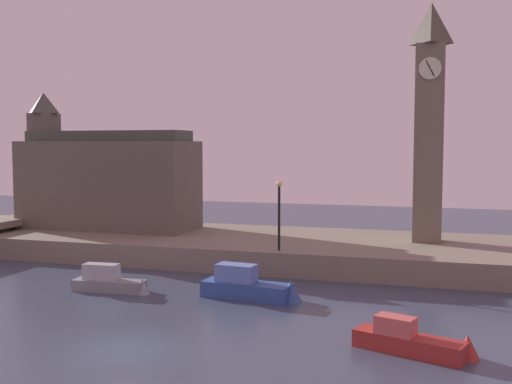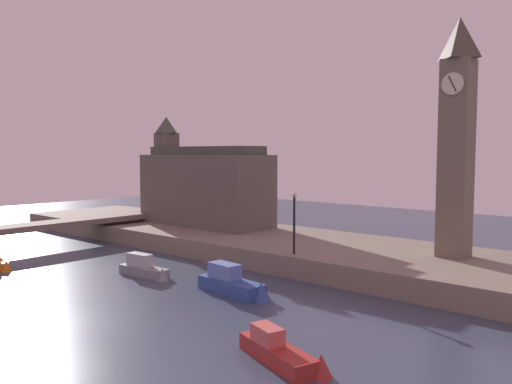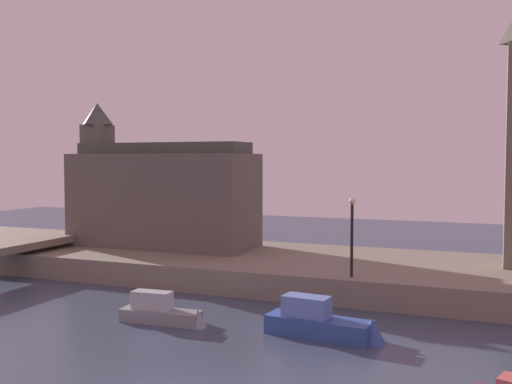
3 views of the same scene
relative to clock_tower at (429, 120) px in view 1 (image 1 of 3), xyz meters
name	(u,v)px [view 1 (image 1 of 3)]	position (x,y,z in m)	size (l,w,h in m)	color
ground_plane	(129,349)	(-10.66, -21.28, -9.60)	(120.00, 120.00, 0.00)	#384256
far_embankment	(269,248)	(-10.66, -1.28, -8.85)	(70.00, 12.00, 1.50)	slate
clock_tower	(429,120)	(0.00, 0.00, 0.00)	(2.04, 2.10, 15.72)	#6B6051
parliament_hall	(105,180)	(-24.24, -0.21, -4.37)	(13.53, 5.44, 10.64)	#5B544C
streetlamp	(279,208)	(-8.57, -6.31, -5.47)	(0.36, 0.36, 4.27)	black
boat_tour_blue	(254,287)	(-8.30, -12.42, -9.00)	(5.49, 1.95, 1.88)	#2D4C93
boat_cruiser_grey	(114,282)	(-16.03, -13.16, -9.10)	(4.55, 1.39, 1.63)	gray
boat_dinghy_red	(419,342)	(0.17, -18.58, -9.14)	(4.97, 2.45, 1.54)	maroon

